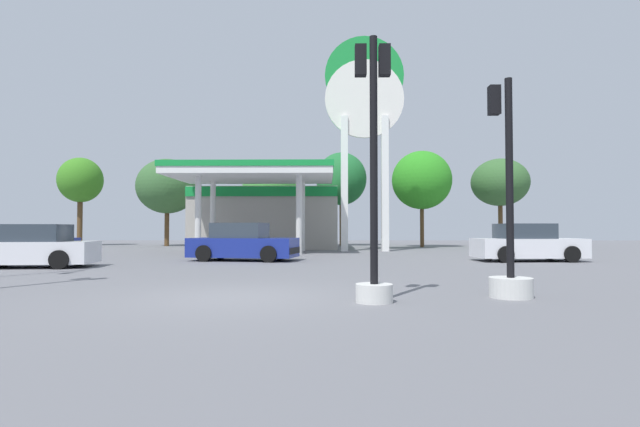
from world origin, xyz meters
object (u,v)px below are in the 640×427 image
(car_3, at_px, (527,244))
(tree_2, at_px, (270,184))
(car_1, at_px, (32,248))
(traffic_signal_0, at_px, (509,246))
(tree_3, at_px, (341,179))
(station_pole_sign, at_px, (364,113))
(tree_5, at_px, (500,183))
(tree_4, at_px, (422,180))
(car_2, at_px, (25,243))
(traffic_signal_1, at_px, (374,200))
(car_0, at_px, (243,244))
(tree_0, at_px, (80,181))
(tree_1, at_px, (167,186))

(car_3, xyz_separation_m, tree_2, (-12.28, 15.76, 3.87))
(tree_2, bearing_deg, car_1, -106.82)
(traffic_signal_0, xyz_separation_m, tree_3, (-2.39, 27.90, 4.13))
(station_pole_sign, distance_m, tree_5, 13.72)
(tree_2, relative_size, tree_4, 0.92)
(car_2, distance_m, traffic_signal_1, 19.01)
(car_0, relative_size, traffic_signal_0, 1.08)
(tree_0, height_order, tree_3, tree_3)
(tree_3, bearing_deg, tree_2, -161.98)
(traffic_signal_0, xyz_separation_m, tree_1, (-15.54, 27.04, 3.51))
(station_pole_sign, distance_m, tree_4, 8.48)
(car_3, xyz_separation_m, tree_3, (-7.00, 17.48, 4.43))
(tree_2, distance_m, tree_5, 17.06)
(car_0, height_order, tree_5, tree_5)
(traffic_signal_0, height_order, tree_3, tree_3)
(car_0, distance_m, traffic_signal_0, 12.66)
(car_3, bearing_deg, tree_5, 73.85)
(station_pole_sign, xyz_separation_m, car_3, (5.90, -8.50, -7.41))
(tree_2, bearing_deg, traffic_signal_0, -73.65)
(car_2, xyz_separation_m, car_3, (21.45, -1.55, 0.01))
(tree_2, bearing_deg, tree_5, 2.33)
(tree_5, bearing_deg, tree_1, 179.61)
(tree_0, height_order, tree_2, tree_0)
(car_2, height_order, tree_2, tree_2)
(car_2, height_order, traffic_signal_1, traffic_signal_1)
(traffic_signal_1, height_order, tree_4, tree_4)
(car_2, distance_m, tree_5, 30.42)
(car_0, xyz_separation_m, car_3, (11.55, -0.17, -0.02))
(traffic_signal_1, bearing_deg, traffic_signal_0, 13.17)
(car_2, height_order, car_3, car_3)
(traffic_signal_0, distance_m, tree_3, 28.30)
(car_2, distance_m, tree_0, 17.57)
(traffic_signal_1, bearing_deg, tree_2, 100.64)
(car_3, relative_size, traffic_signal_0, 1.03)
(car_1, relative_size, tree_0, 0.63)
(car_0, relative_size, tree_4, 0.67)
(car_2, distance_m, traffic_signal_0, 20.67)
(car_1, relative_size, tree_2, 0.68)
(tree_1, distance_m, tree_3, 13.19)
(car_3, height_order, tree_3, tree_3)
(traffic_signal_1, distance_m, tree_3, 28.70)
(car_2, height_order, tree_1, tree_1)
(tree_0, xyz_separation_m, tree_4, (25.88, -2.73, -0.28))
(tree_1, bearing_deg, car_1, -84.18)
(car_0, relative_size, tree_5, 0.70)
(station_pole_sign, relative_size, car_2, 2.96)
(tree_3, height_order, tree_5, tree_3)
(tree_3, bearing_deg, tree_1, -176.27)
(station_pole_sign, height_order, tree_4, station_pole_sign)
(tree_4, bearing_deg, tree_5, 14.80)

